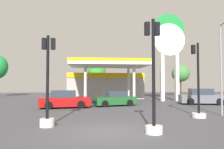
% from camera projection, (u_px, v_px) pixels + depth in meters
% --- Properties ---
extents(ground_plane, '(90.00, 90.00, 0.00)m').
position_uv_depth(ground_plane, '(107.00, 132.00, 9.52)').
color(ground_plane, '#47474C').
rests_on(ground_plane, ground).
extents(gas_station, '(10.52, 12.63, 4.82)m').
position_uv_depth(gas_station, '(105.00, 83.00, 31.59)').
color(gas_station, '#ADA89E').
rests_on(gas_station, ground).
extents(station_pole_sign, '(3.99, 0.56, 10.74)m').
position_uv_depth(station_pole_sign, '(169.00, 46.00, 27.14)').
color(station_pole_sign, white).
rests_on(station_pole_sign, ground).
extents(car_0, '(4.49, 2.40, 1.54)m').
position_uv_depth(car_0, '(65.00, 100.00, 19.14)').
color(car_0, black).
rests_on(car_0, ground).
extents(car_1, '(4.28, 2.64, 1.43)m').
position_uv_depth(car_1, '(115.00, 99.00, 20.99)').
color(car_1, black).
rests_on(car_1, ground).
extents(car_2, '(4.77, 2.77, 1.61)m').
position_uv_depth(car_2, '(202.00, 97.00, 22.50)').
color(car_2, black).
rests_on(car_2, ground).
extents(traffic_signal_0, '(0.70, 0.71, 4.47)m').
position_uv_depth(traffic_signal_0, '(48.00, 96.00, 10.79)').
color(traffic_signal_0, silver).
rests_on(traffic_signal_0, ground).
extents(traffic_signal_1, '(0.73, 0.73, 4.85)m').
position_uv_depth(traffic_signal_1, '(153.00, 93.00, 9.32)').
color(traffic_signal_1, silver).
rests_on(traffic_signal_1, ground).
extents(traffic_signal_2, '(0.84, 0.84, 4.64)m').
position_uv_depth(traffic_signal_2, '(198.00, 98.00, 13.66)').
color(traffic_signal_2, silver).
rests_on(traffic_signal_2, ground).
extents(tree_1, '(2.88, 2.88, 5.58)m').
position_uv_depth(tree_1, '(97.00, 71.00, 36.31)').
color(tree_1, brown).
rests_on(tree_1, ground).
extents(tree_2, '(3.05, 3.05, 5.28)m').
position_uv_depth(tree_2, '(181.00, 74.00, 37.95)').
color(tree_2, brown).
rests_on(tree_2, ground).
extents(corner_streetlamp, '(0.24, 1.48, 6.11)m').
position_uv_depth(corner_streetlamp, '(223.00, 58.00, 14.32)').
color(corner_streetlamp, gray).
rests_on(corner_streetlamp, ground).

